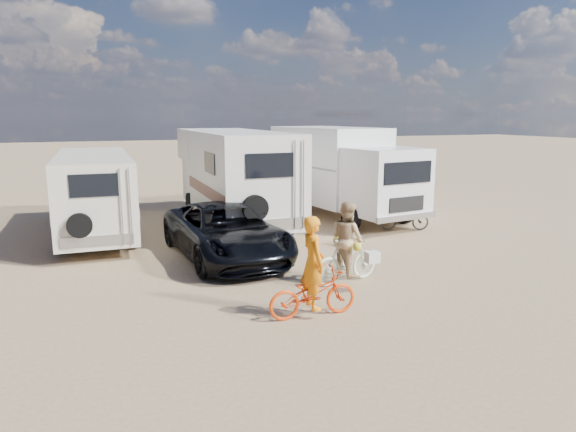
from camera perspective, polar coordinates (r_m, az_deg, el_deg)
name	(u,v)px	position (r m, az deg, el deg)	size (l,w,h in m)	color
ground	(323,280)	(12.26, 3.82, -6.97)	(140.00, 140.00, 0.00)	tan
rv_main	(234,178)	(18.21, -5.94, 4.16)	(2.54, 7.73, 3.24)	silver
rv_left	(95,195)	(17.53, -20.41, 2.15)	(2.12, 7.11, 2.57)	white
box_truck	(344,173)	(19.52, 6.12, 4.73)	(2.52, 7.00, 3.31)	white
dark_suv	(226,232)	(13.96, -6.83, -1.71)	(2.40, 5.20, 1.45)	black
bike_man	(313,293)	(9.96, 2.72, -8.48)	(0.61, 1.75, 0.92)	#EC410A
bike_woman	(347,260)	(11.96, 6.44, -4.84)	(0.50, 1.75, 1.05)	silver
rider_man	(313,272)	(9.83, 2.75, -6.12)	(0.65, 0.43, 1.78)	orange
rider_woman	(347,246)	(11.88, 6.48, -3.34)	(0.83, 0.64, 1.70)	tan
bike_parked	(404,218)	(17.70, 12.64, -0.17)	(0.56, 1.61, 0.85)	#2A2C2A
cooler	(262,233)	(15.90, -2.92, -1.85)	(0.60, 0.44, 0.48)	#264F80
crate	(352,240)	(15.32, 7.03, -2.68)	(0.43, 0.43, 0.35)	#86614C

